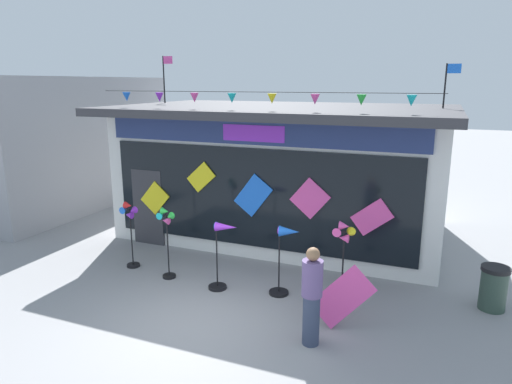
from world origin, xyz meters
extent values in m
plane|color=gray|center=(0.00, 0.00, 0.00)|extent=(80.00, 80.00, 0.00)
cube|color=silver|center=(-0.22, 5.59, 1.69)|extent=(8.38, 4.77, 3.39)
cube|color=#333338|center=(-0.22, 5.16, 3.49)|extent=(8.78, 5.63, 0.20)
cube|color=navy|center=(-0.22, 3.17, 3.07)|extent=(7.71, 0.08, 0.53)
cube|color=purple|center=(-0.22, 3.14, 3.07)|extent=(1.51, 0.04, 0.37)
cube|color=black|center=(-0.22, 3.18, 1.54)|extent=(7.54, 0.06, 2.38)
cube|color=#333338|center=(-3.24, 3.17, 1.00)|extent=(0.90, 0.07, 2.00)
cube|color=yellow|center=(-2.97, 3.12, 1.29)|extent=(0.88, 0.03, 0.90)
cube|color=yellow|center=(-1.60, 3.12, 1.95)|extent=(0.80, 0.03, 0.78)
cube|color=blue|center=(-0.22, 3.12, 1.62)|extent=(0.99, 0.03, 1.05)
cube|color=#EA4CA3|center=(1.15, 3.12, 1.68)|extent=(0.95, 0.03, 0.96)
cube|color=#EA4CA3|center=(2.52, 3.12, 1.40)|extent=(0.92, 0.03, 0.87)
cylinder|color=black|center=(-0.22, 3.04, 4.00)|extent=(8.05, 0.01, 0.01)
cone|color=blue|center=(-3.60, 3.04, 3.86)|extent=(0.20, 0.20, 0.22)
cone|color=purple|center=(-2.63, 3.04, 3.86)|extent=(0.20, 0.20, 0.22)
cone|color=#EA4CA3|center=(-1.67, 3.04, 3.86)|extent=(0.20, 0.20, 0.22)
cone|color=#19B7BC|center=(-0.71, 3.04, 3.86)|extent=(0.20, 0.20, 0.22)
cone|color=yellow|center=(0.26, 3.04, 3.86)|extent=(0.20, 0.20, 0.22)
cone|color=#EA4CA3|center=(1.22, 3.04, 3.86)|extent=(0.20, 0.20, 0.22)
cone|color=green|center=(2.19, 3.04, 3.86)|extent=(0.20, 0.20, 0.22)
cone|color=#19B7BC|center=(3.15, 3.04, 3.86)|extent=(0.20, 0.20, 0.22)
cylinder|color=black|center=(-4.16, 5.59, 4.28)|extent=(0.04, 0.04, 1.38)
cube|color=#EA4CA3|center=(-4.00, 5.59, 4.85)|extent=(0.32, 0.02, 0.22)
cylinder|color=black|center=(3.72, 5.59, 4.11)|extent=(0.04, 0.04, 1.05)
cube|color=blue|center=(3.88, 5.59, 4.52)|extent=(0.32, 0.02, 0.22)
cylinder|color=black|center=(-2.68, 1.69, 0.03)|extent=(0.30, 0.30, 0.06)
cylinder|color=black|center=(-2.68, 1.69, 0.69)|extent=(0.03, 0.03, 1.38)
cylinder|color=black|center=(-2.68, 1.65, 1.38)|extent=(0.06, 0.04, 0.06)
cone|color=purple|center=(-2.57, 1.65, 1.38)|extent=(0.16, 0.17, 0.16)
cone|color=red|center=(-2.68, 1.65, 1.49)|extent=(0.17, 0.16, 0.16)
cone|color=blue|center=(-2.79, 1.65, 1.38)|extent=(0.16, 0.17, 0.16)
cone|color=purple|center=(-2.68, 1.65, 1.27)|extent=(0.17, 0.16, 0.16)
cylinder|color=black|center=(-1.56, 1.49, 0.03)|extent=(0.29, 0.29, 0.06)
cylinder|color=black|center=(-1.56, 1.49, 0.71)|extent=(0.03, 0.03, 1.43)
cylinder|color=black|center=(-1.56, 1.45, 1.43)|extent=(0.06, 0.04, 0.06)
cone|color=green|center=(-1.45, 1.45, 1.43)|extent=(0.15, 0.16, 0.15)
cone|color=green|center=(-1.56, 1.45, 1.53)|extent=(0.16, 0.15, 0.15)
cone|color=#19B7BC|center=(-1.66, 1.45, 1.43)|extent=(0.15, 0.16, 0.15)
cone|color=#EA4CA3|center=(-1.56, 1.45, 1.32)|extent=(0.16, 0.15, 0.15)
cylinder|color=black|center=(-0.32, 1.39, 0.03)|extent=(0.38, 0.38, 0.06)
cylinder|color=black|center=(-0.32, 1.39, 0.69)|extent=(0.03, 0.03, 1.37)
cone|color=purple|center=(-0.10, 1.39, 1.37)|extent=(0.47, 0.29, 0.18)
cylinder|color=blue|center=(-0.32, 1.39, 1.37)|extent=(0.03, 0.16, 0.16)
cylinder|color=black|center=(0.96, 1.64, 0.03)|extent=(0.40, 0.40, 0.06)
cylinder|color=black|center=(0.96, 1.64, 0.68)|extent=(0.03, 0.03, 1.36)
cone|color=blue|center=(1.15, 1.64, 1.36)|extent=(0.44, 0.30, 0.21)
cylinder|color=purple|center=(0.96, 1.64, 1.36)|extent=(0.03, 0.16, 0.16)
cylinder|color=black|center=(2.29, 1.37, 0.03)|extent=(0.28, 0.28, 0.06)
cylinder|color=black|center=(2.29, 1.37, 0.80)|extent=(0.03, 0.03, 1.59)
cylinder|color=black|center=(2.29, 1.33, 1.59)|extent=(0.06, 0.04, 0.06)
cone|color=yellow|center=(2.40, 1.33, 1.59)|extent=(0.16, 0.18, 0.16)
cone|color=#EA4CA3|center=(2.29, 1.33, 1.70)|extent=(0.18, 0.16, 0.16)
cone|color=#EA4CA3|center=(2.17, 1.33, 1.59)|extent=(0.16, 0.18, 0.16)
cone|color=#EA4CA3|center=(2.29, 1.33, 1.48)|extent=(0.18, 0.16, 0.16)
cylinder|color=#333D56|center=(2.05, 0.12, 0.43)|extent=(0.28, 0.28, 0.86)
cylinder|color=#604C7F|center=(2.05, 0.12, 1.16)|extent=(0.34, 0.34, 0.60)
sphere|color=#8C6647|center=(2.05, 0.12, 1.57)|extent=(0.22, 0.22, 0.22)
cylinder|color=#2D4238|center=(4.91, 2.57, 0.39)|extent=(0.48, 0.48, 0.77)
cylinder|color=black|center=(4.91, 2.57, 0.81)|extent=(0.52, 0.52, 0.08)
cube|color=#EA4CA3|center=(2.41, 0.85, 0.57)|extent=(1.13, 0.36, 1.13)
cube|color=#99999E|center=(-10.60, 5.57, 2.19)|extent=(7.91, 7.54, 4.38)
camera|label=1|loc=(3.78, -6.48, 4.20)|focal=32.10mm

